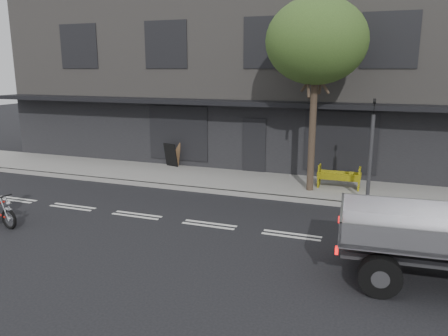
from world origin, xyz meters
TOP-DOWN VIEW (x-y plane):
  - ground at (0.00, 0.00)m, footprint 80.00×80.00m
  - sidewalk at (0.00, 4.70)m, footprint 32.00×3.20m
  - kerb at (0.00, 3.10)m, footprint 32.00×0.20m
  - building_main at (0.00, 11.30)m, footprint 26.00×10.00m
  - street_tree at (2.20, 4.20)m, footprint 3.40×3.40m
  - traffic_light_pole at (4.20, 3.35)m, footprint 0.12×0.12m
  - construction_barrier at (3.14, 4.60)m, footprint 1.52×0.61m
  - sandwich_board at (-4.23, 5.93)m, footprint 0.75×0.60m

SIDE VIEW (x-z plane):
  - ground at x=0.00m, z-range 0.00..0.00m
  - sidewalk at x=0.00m, z-range 0.00..0.15m
  - kerb at x=0.00m, z-range 0.00..0.15m
  - construction_barrier at x=3.14m, z-range 0.15..1.00m
  - sandwich_board at x=-4.23m, z-range 0.15..1.19m
  - traffic_light_pole at x=4.20m, z-range -0.10..3.40m
  - building_main at x=0.00m, z-range 0.00..8.00m
  - street_tree at x=2.20m, z-range 1.90..8.65m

